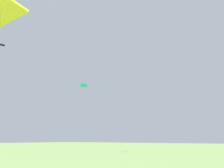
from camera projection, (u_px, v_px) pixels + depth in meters
The scene contains 1 object.
distant_kite_teal_high_left at pixel (84, 85), 18.59m from camera, with size 0.62×0.59×0.28m.
Camera 1 is at (2.48, -0.90, 1.06)m, focal length 36.34 mm.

